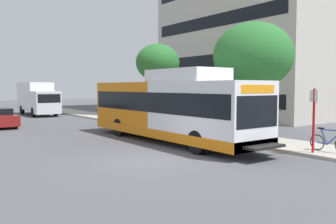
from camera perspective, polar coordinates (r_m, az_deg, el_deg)
ground_plane at (r=20.65m, az=-15.14°, el=-3.90°), size 120.00×120.00×0.00m
sidewalk_curb at (r=22.45m, az=3.72°, el=-2.96°), size 3.00×56.00×0.14m
transit_bus at (r=18.24m, az=0.23°, el=0.59°), size 2.58×12.25×3.65m
bus_stop_sign_pole at (r=15.50m, az=22.27°, el=-0.52°), size 0.10×0.36×2.60m
bicycle_parked at (r=16.06m, az=24.44°, el=-4.34°), size 0.52×1.76×1.02m
street_tree_near_stop at (r=19.65m, az=13.43°, el=8.69°), size 4.21×4.21×6.09m
street_tree_mid_block at (r=27.10m, az=-1.66°, el=7.88°), size 3.29×3.29×5.90m
box_truck_background at (r=37.70m, az=-20.13°, el=2.18°), size 2.32×7.01×3.25m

